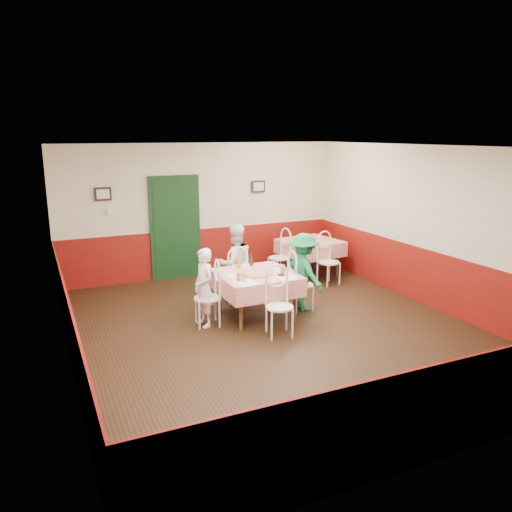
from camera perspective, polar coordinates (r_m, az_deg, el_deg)
name	(u,v)px	position (r m, az deg, el deg)	size (l,w,h in m)	color
floor	(275,330)	(7.89, 2.17, -8.41)	(7.00, 7.00, 0.00)	black
ceiling	(277,147)	(7.31, 2.38, 12.36)	(7.00, 7.00, 0.00)	white
back_wall	(202,210)	(10.67, -6.23, 5.22)	(6.00, 0.10, 2.80)	beige
front_wall	(455,320)	(4.74, 21.76, -6.79)	(6.00, 0.10, 2.80)	beige
left_wall	(62,263)	(6.72, -21.25, -0.80)	(0.10, 7.00, 2.80)	beige
right_wall	(430,227)	(9.20, 19.24, 3.13)	(0.10, 7.00, 2.80)	beige
wainscot_back	(203,252)	(10.82, -6.08, 0.49)	(6.00, 0.03, 1.00)	maroon
wainscot_front	(444,411)	(5.12, 20.70, -16.21)	(6.00, 0.03, 1.00)	maroon
wainscot_left	(70,330)	(6.99, -20.48, -7.95)	(0.03, 7.00, 1.00)	maroon
wainscot_right	(425,277)	(9.39, 18.74, -2.27)	(0.03, 7.00, 1.00)	maroon
door	(175,229)	(10.51, -9.21, 3.05)	(0.96, 0.06, 2.10)	black
picture_left	(103,194)	(10.12, -17.09, 6.79)	(0.32, 0.03, 0.26)	black
picture_right	(258,187)	(11.03, 0.27, 7.94)	(0.32, 0.03, 0.26)	black
thermostat	(110,212)	(10.18, -16.40, 4.89)	(0.10, 0.03, 0.10)	white
main_table	(256,295)	(8.28, 0.00, -4.54)	(1.22, 1.22, 0.77)	red
second_table	(310,258)	(10.82, 6.18, -0.20)	(1.12, 1.12, 0.77)	red
chair_left	(207,298)	(7.96, -5.59, -4.80)	(0.42, 0.42, 0.90)	white
chair_right	(301,285)	(8.63, 5.15, -3.31)	(0.42, 0.42, 0.90)	white
chair_far	(236,278)	(9.01, -2.25, -2.52)	(0.42, 0.42, 0.90)	white
chair_near	(279,307)	(7.54, 2.69, -5.85)	(0.42, 0.42, 0.90)	white
chair_second_a	(279,258)	(10.44, 2.64, -0.22)	(0.42, 0.42, 0.90)	white
chair_second_b	(329,262)	(10.18, 8.33, -0.73)	(0.42, 0.42, 0.90)	white
pizza	(257,273)	(8.10, 0.11, -1.99)	(0.49, 0.49, 0.03)	#B74723
plate_left	(232,276)	(7.99, -2.72, -2.30)	(0.25, 0.25, 0.01)	white
plate_right	(280,270)	(8.34, 2.74, -1.60)	(0.25, 0.25, 0.01)	white
plate_far	(245,267)	(8.55, -1.25, -1.21)	(0.25, 0.25, 0.01)	white
glass_a	(239,277)	(7.75, -1.98, -2.38)	(0.07, 0.07, 0.13)	#BF7219
glass_b	(283,269)	(8.15, 3.07, -1.52)	(0.08, 0.08, 0.14)	#BF7219
glass_c	(239,264)	(8.46, -1.99, -0.95)	(0.07, 0.07, 0.14)	#BF7219
beer_bottle	(251,260)	(8.55, -0.53, -0.51)	(0.06, 0.06, 0.22)	#381C0A
shaker_a	(243,280)	(7.66, -1.50, -2.72)	(0.04, 0.04, 0.09)	silver
shaker_b	(245,280)	(7.63, -1.25, -2.79)	(0.04, 0.04, 0.09)	silver
shaker_c	(239,279)	(7.69, -2.00, -2.65)	(0.04, 0.04, 0.09)	#B23319
menu_left	(246,282)	(7.67, -1.17, -3.04)	(0.30, 0.40, 0.00)	white
menu_right	(287,277)	(7.99, 3.51, -2.36)	(0.30, 0.40, 0.00)	white
wallet	(281,275)	(8.04, 2.90, -2.17)	(0.11, 0.09, 0.02)	black
diner_left	(204,288)	(7.89, -5.97, -3.62)	(0.46, 0.30, 1.26)	gray
diner_far	(235,263)	(8.98, -2.38, -0.85)	(0.69, 0.54, 1.42)	gray
diner_right	(304,272)	(8.59, 5.47, -1.84)	(0.87, 0.50, 1.35)	gray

